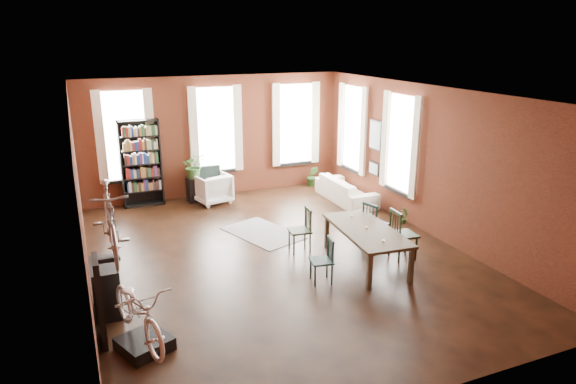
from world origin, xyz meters
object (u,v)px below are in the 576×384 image
dining_table (366,246)px  bookshelf (141,164)px  dining_chair_a (321,261)px  cream_sofa (346,186)px  dining_chair_d (375,224)px  dining_chair_c (403,234)px  bicycle_floor (136,283)px  dining_chair_b (300,230)px  bike_trainer (145,344)px  white_armchair (212,187)px  console_table (106,288)px  plant_stand (194,190)px

dining_table → bookshelf: 6.31m
dining_chair_a → cream_sofa: cream_sofa is taller
dining_chair_a → dining_chair_d: dining_chair_d is taller
dining_table → dining_chair_c: 0.82m
cream_sofa → bicycle_floor: bearing=129.4°
dining_chair_b → bike_trainer: dining_chair_b is taller
dining_chair_b → bicycle_floor: 4.15m
white_armchair → console_table: white_armchair is taller
plant_stand → bicycle_floor: bicycle_floor is taller
dining_chair_a → cream_sofa: 4.74m
cream_sofa → dining_chair_b: bearing=135.7°
dining_chair_a → dining_chair_b: 1.39m
dining_chair_c → cream_sofa: size_ratio=0.48×
bicycle_floor → dining_chair_b: bearing=20.5°
bike_trainer → dining_chair_d: bearing=21.8°
dining_chair_b → dining_chair_a: bearing=-1.6°
white_armchair → cream_sofa: 3.49m
dining_table → white_armchair: (-1.72, 4.79, 0.07)m
dining_table → white_armchair: 5.08m
dining_chair_c → console_table: (-5.48, 0.12, -0.10)m
dining_chair_c → console_table: size_ratio=1.24×
dining_chair_d → bike_trainer: (-4.95, -1.98, -0.37)m
console_table → plant_stand: console_table is taller
white_armchair → bicycle_floor: size_ratio=0.50×
dining_chair_a → cream_sofa: bearing=156.3°
console_table → plant_stand: bearing=63.1°
dining_chair_b → cream_sofa: dining_chair_b is taller
dining_chair_c → bike_trainer: 5.24m
dining_table → dining_chair_c: (0.81, -0.05, 0.14)m
bookshelf → bicycle_floor: bearing=-98.2°
bicycle_floor → cream_sofa: bearing=26.0°
bike_trainer → bicycle_floor: bearing=-155.8°
dining_chair_a → bike_trainer: bearing=-63.7°
dining_table → dining_chair_b: 1.38m
console_table → cream_sofa: bearing=29.3°
white_armchair → plant_stand: bearing=-46.2°
dining_chair_d → bookshelf: size_ratio=0.42×
console_table → dining_chair_a: bearing=-6.7°
dining_chair_b → plant_stand: (-1.23, 4.03, -0.13)m
dining_chair_a → white_armchair: size_ratio=0.95×
dining_chair_b → white_armchair: (-0.80, 3.75, -0.02)m
dining_chair_d → plant_stand: (-2.81, 4.32, -0.15)m
dining_chair_b → bicycle_floor: bicycle_floor is taller
dining_chair_c → dining_chair_a: bearing=102.5°
dining_table → dining_chair_a: 1.16m
bookshelf → white_armchair: 1.87m
dining_chair_d → white_armchair: bearing=13.3°
cream_sofa → console_table: size_ratio=2.60×
dining_chair_a → console_table: dining_chair_a is taller
dining_chair_c → dining_chair_d: dining_chair_c is taller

